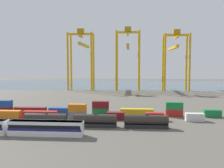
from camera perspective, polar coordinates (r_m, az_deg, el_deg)
The scene contains 22 objects.
ground_plane at distance 125.40m, azimuth -5.01°, elevation -4.04°, with size 420.00×420.00×0.00m, color #5B564C.
harbour_water at distance 231.91m, azimuth -0.69°, elevation -0.11°, with size 400.00×110.00×0.01m, color #475B6B.
passenger_train at distance 70.59m, azimuth -23.58°, elevation -9.33°, with size 40.74×3.14×3.90m.
freight_tank_row at distance 72.84m, azimuth -4.03°, elevation -8.66°, with size 43.30×2.79×4.25m.
shipping_container_1 at distance 93.45m, azimuth -24.41°, elevation -6.56°, with size 12.10×2.44×2.60m, color orange.
shipping_container_2 at distance 87.91m, azimuth -16.76°, elevation -7.02°, with size 12.10×2.44×2.60m, color #AD211C.
shipping_container_3 at distance 84.12m, azimuth -8.25°, elevation -7.39°, with size 6.04×2.44×2.60m, color slate.
shipping_container_4 at distance 83.62m, azimuth -8.27°, elevation -5.65°, with size 6.04×2.44×2.60m, color orange.
shipping_container_5 at distance 82.29m, azimuth 0.86°, elevation -7.61°, with size 6.04×2.44×2.60m, color maroon.
shipping_container_6 at distance 82.58m, azimuth 10.15°, elevation -7.64°, with size 6.04×2.44×2.60m, color #AD211C.
shipping_container_7 at distance 84.95m, azimuth 19.14°, elevation -7.48°, with size 6.04×2.44×2.60m, color silver.
shipping_container_10 at distance 96.60m, azimuth -18.90°, elevation -6.05°, with size 12.10×2.44×2.60m, color maroon.
shipping_container_11 at distance 92.16m, azimuth -11.14°, elevation -6.39°, with size 12.10×2.44×2.60m, color #1C4299.
shipping_container_12 at distance 89.55m, azimuth -2.74°, elevation -6.63°, with size 6.04×2.44×2.60m, color #197538.
shipping_container_13 at distance 89.09m, azimuth -2.75°, elevation -4.98°, with size 6.04×2.44×2.60m, color maroon.
shipping_container_14 at distance 88.93m, azimuth 5.96°, elevation -6.72°, with size 12.10×2.44×2.60m, color gold.
shipping_container_15 at distance 90.33m, azimuth 14.59°, elevation -6.67°, with size 6.04×2.44×2.60m, color #AD211C.
shipping_container_16 at distance 89.88m, azimuth 14.62°, elevation -5.04°, with size 6.04×2.44×2.60m, color #197538.
shipping_container_17 at distance 93.67m, azimuth 22.78°, elevation -6.48°, with size 6.04×2.44×2.60m, color #197538.
gantry_crane_west at distance 187.43m, azimuth -7.24°, elevation 7.50°, with size 19.38×38.69×46.11m.
gantry_crane_central at distance 183.68m, azimuth 3.81°, elevation 7.57°, with size 18.32×38.87×47.12m.
gantry_crane_east at distance 186.89m, azimuth 14.87°, elevation 7.05°, with size 19.07×39.46×44.75m.
Camera 1 is at (20.20, -82.37, 18.52)m, focal length 38.29 mm.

